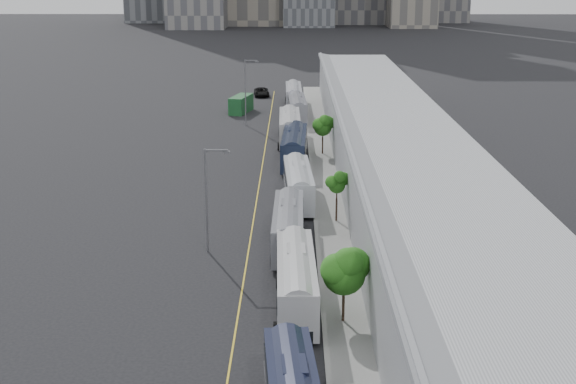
{
  "coord_description": "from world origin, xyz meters",
  "views": [
    {
      "loc": [
        2.17,
        -14.49,
        22.15
      ],
      "look_at": [
        1.67,
        54.08,
        3.0
      ],
      "focal_mm": 50.0,
      "sensor_mm": 36.0,
      "label": 1
    }
  ],
  "objects_px": {
    "bus_2": "(296,285)",
    "bus_3": "(288,230)",
    "street_lamp_far": "(247,88)",
    "bus_5": "(294,150)",
    "bus_8": "(294,97)",
    "street_lamp_near": "(209,193)",
    "shipping_container": "(241,104)",
    "suv": "(262,92)",
    "bus_4": "(298,187)",
    "bus_7": "(297,110)",
    "bus_6": "(290,130)"
  },
  "relations": [
    {
      "from": "bus_3",
      "to": "bus_7",
      "type": "distance_m",
      "value": 57.55
    },
    {
      "from": "bus_3",
      "to": "bus_4",
      "type": "relative_size",
      "value": 0.97
    },
    {
      "from": "bus_8",
      "to": "bus_5",
      "type": "bearing_deg",
      "value": -90.62
    },
    {
      "from": "bus_7",
      "to": "shipping_container",
      "type": "distance_m",
      "value": 11.15
    },
    {
      "from": "bus_3",
      "to": "shipping_container",
      "type": "bearing_deg",
      "value": 97.64
    },
    {
      "from": "street_lamp_near",
      "to": "suv",
      "type": "bearing_deg",
      "value": 89.33
    },
    {
      "from": "bus_8",
      "to": "shipping_container",
      "type": "xyz_separation_m",
      "value": [
        -8.36,
        -5.58,
        -0.23
      ]
    },
    {
      "from": "bus_7",
      "to": "shipping_container",
      "type": "xyz_separation_m",
      "value": [
        -8.92,
        6.69,
        -0.19
      ]
    },
    {
      "from": "suv",
      "to": "bus_4",
      "type": "bearing_deg",
      "value": -89.7
    },
    {
      "from": "bus_8",
      "to": "street_lamp_far",
      "type": "bearing_deg",
      "value": -113.37
    },
    {
      "from": "street_lamp_near",
      "to": "bus_4",
      "type": "bearing_deg",
      "value": 63.21
    },
    {
      "from": "bus_2",
      "to": "bus_5",
      "type": "distance_m",
      "value": 41.33
    },
    {
      "from": "bus_3",
      "to": "suv",
      "type": "distance_m",
      "value": 81.24
    },
    {
      "from": "bus_6",
      "to": "bus_7",
      "type": "distance_m",
      "value": 16.04
    },
    {
      "from": "street_lamp_near",
      "to": "shipping_container",
      "type": "height_order",
      "value": "street_lamp_near"
    },
    {
      "from": "bus_4",
      "to": "shipping_container",
      "type": "bearing_deg",
      "value": 97.3
    },
    {
      "from": "shipping_container",
      "to": "suv",
      "type": "distance_m",
      "value": 17.04
    },
    {
      "from": "bus_2",
      "to": "bus_3",
      "type": "relative_size",
      "value": 1.05
    },
    {
      "from": "bus_6",
      "to": "bus_7",
      "type": "xyz_separation_m",
      "value": [
        1.06,
        16.0,
        -0.12
      ]
    },
    {
      "from": "bus_8",
      "to": "street_lamp_near",
      "type": "xyz_separation_m",
      "value": [
        -6.72,
        -70.83,
        3.38
      ]
    },
    {
      "from": "street_lamp_near",
      "to": "suv",
      "type": "distance_m",
      "value": 82.19
    },
    {
      "from": "bus_7",
      "to": "shipping_container",
      "type": "height_order",
      "value": "bus_7"
    },
    {
      "from": "bus_3",
      "to": "bus_8",
      "type": "xyz_separation_m",
      "value": [
        0.39,
        69.81,
        0.07
      ]
    },
    {
      "from": "bus_2",
      "to": "bus_3",
      "type": "height_order",
      "value": "bus_2"
    },
    {
      "from": "bus_7",
      "to": "bus_8",
      "type": "relative_size",
      "value": 0.98
    },
    {
      "from": "bus_5",
      "to": "street_lamp_far",
      "type": "height_order",
      "value": "street_lamp_far"
    },
    {
      "from": "shipping_container",
      "to": "suv",
      "type": "xyz_separation_m",
      "value": [
        2.61,
        16.83,
        -0.57
      ]
    },
    {
      "from": "shipping_container",
      "to": "street_lamp_far",
      "type": "bearing_deg",
      "value": -68.71
    },
    {
      "from": "bus_5",
      "to": "street_lamp_far",
      "type": "bearing_deg",
      "value": 107.99
    },
    {
      "from": "bus_4",
      "to": "bus_6",
      "type": "height_order",
      "value": "bus_6"
    },
    {
      "from": "bus_7",
      "to": "bus_8",
      "type": "xyz_separation_m",
      "value": [
        -0.57,
        12.27,
        0.04
      ]
    },
    {
      "from": "bus_5",
      "to": "suv",
      "type": "xyz_separation_m",
      "value": [
        -5.87,
        51.66,
        -0.89
      ]
    },
    {
      "from": "bus_2",
      "to": "street_lamp_far",
      "type": "bearing_deg",
      "value": 94.86
    },
    {
      "from": "bus_5",
      "to": "suv",
      "type": "bearing_deg",
      "value": 98.41
    },
    {
      "from": "bus_3",
      "to": "street_lamp_near",
      "type": "bearing_deg",
      "value": -170.33
    },
    {
      "from": "street_lamp_near",
      "to": "bus_5",
      "type": "bearing_deg",
      "value": 77.33
    },
    {
      "from": "bus_2",
      "to": "suv",
      "type": "distance_m",
      "value": 93.19
    },
    {
      "from": "bus_3",
      "to": "street_lamp_far",
      "type": "height_order",
      "value": "street_lamp_far"
    },
    {
      "from": "bus_7",
      "to": "suv",
      "type": "relative_size",
      "value": 2.25
    },
    {
      "from": "bus_8",
      "to": "suv",
      "type": "height_order",
      "value": "bus_8"
    },
    {
      "from": "bus_5",
      "to": "street_lamp_near",
      "type": "bearing_deg",
      "value": -100.74
    },
    {
      "from": "bus_5",
      "to": "street_lamp_far",
      "type": "xyz_separation_m",
      "value": [
        -6.93,
        24.05,
        3.81
      ]
    },
    {
      "from": "bus_5",
      "to": "suv",
      "type": "relative_size",
      "value": 2.43
    },
    {
      "from": "shipping_container",
      "to": "bus_8",
      "type": "bearing_deg",
      "value": 46.84
    },
    {
      "from": "bus_6",
      "to": "street_lamp_far",
      "type": "bearing_deg",
      "value": 117.22
    },
    {
      "from": "bus_2",
      "to": "bus_3",
      "type": "distance_m",
      "value": 11.95
    },
    {
      "from": "bus_7",
      "to": "street_lamp_far",
      "type": "xyz_separation_m",
      "value": [
        -7.37,
        -4.1,
        3.94
      ]
    },
    {
      "from": "suv",
      "to": "bus_2",
      "type": "bearing_deg",
      "value": -91.3
    },
    {
      "from": "street_lamp_far",
      "to": "bus_3",
      "type": "bearing_deg",
      "value": -83.16
    },
    {
      "from": "bus_6",
      "to": "bus_8",
      "type": "distance_m",
      "value": 28.27
    }
  ]
}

